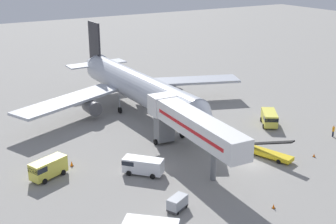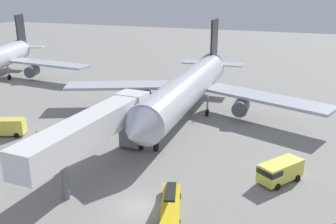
{
  "view_description": "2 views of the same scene",
  "coord_description": "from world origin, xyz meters",
  "px_view_note": "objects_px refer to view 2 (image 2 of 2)",
  "views": [
    {
      "loc": [
        -37.32,
        -41.15,
        26.04
      ],
      "look_at": [
        -3.32,
        16.17,
        2.95
      ],
      "focal_mm": 48.6,
      "sensor_mm": 36.0,
      "label": 1
    },
    {
      "loc": [
        13.19,
        -27.23,
        19.48
      ],
      "look_at": [
        -3.77,
        17.89,
        3.27
      ],
      "focal_mm": 40.03,
      "sensor_mm": 36.0,
      "label": 2
    }
  ],
  "objects_px": {
    "service_van_far_center": "(46,153)",
    "jet_bridge": "(98,127)",
    "safety_cone_alpha": "(37,132)",
    "airplane_at_gate": "(189,87)",
    "service_van_outer_right": "(279,171)",
    "belt_loader_truck": "(171,204)",
    "service_van_far_left": "(6,126)"
  },
  "relations": [
    {
      "from": "safety_cone_alpha",
      "to": "jet_bridge",
      "type": "bearing_deg",
      "value": -25.15
    },
    {
      "from": "service_van_far_left",
      "to": "service_van_outer_right",
      "type": "xyz_separation_m",
      "value": [
        36.1,
        -0.12,
        -0.09
      ]
    },
    {
      "from": "service_van_far_center",
      "to": "safety_cone_alpha",
      "type": "height_order",
      "value": "service_van_far_center"
    },
    {
      "from": "jet_bridge",
      "to": "belt_loader_truck",
      "type": "height_order",
      "value": "jet_bridge"
    },
    {
      "from": "safety_cone_alpha",
      "to": "airplane_at_gate",
      "type": "bearing_deg",
      "value": 41.8
    },
    {
      "from": "airplane_at_gate",
      "to": "safety_cone_alpha",
      "type": "xyz_separation_m",
      "value": [
        -17.18,
        -15.35,
        -4.26
      ]
    },
    {
      "from": "service_van_far_center",
      "to": "jet_bridge",
      "type": "bearing_deg",
      "value": 1.09
    },
    {
      "from": "airplane_at_gate",
      "to": "service_van_far_left",
      "type": "xyz_separation_m",
      "value": [
        -20.78,
        -17.05,
        -3.27
      ]
    },
    {
      "from": "safety_cone_alpha",
      "to": "service_van_far_center",
      "type": "bearing_deg",
      "value": -44.18
    },
    {
      "from": "airplane_at_gate",
      "to": "service_van_far_left",
      "type": "bearing_deg",
      "value": -140.63
    },
    {
      "from": "airplane_at_gate",
      "to": "belt_loader_truck",
      "type": "xyz_separation_m",
      "value": [
        6.61,
        -26.31,
        -3.84
      ]
    },
    {
      "from": "jet_bridge",
      "to": "airplane_at_gate",
      "type": "bearing_deg",
      "value": 81.52
    },
    {
      "from": "service_van_far_center",
      "to": "safety_cone_alpha",
      "type": "distance_m",
      "value": 9.6
    },
    {
      "from": "jet_bridge",
      "to": "service_van_far_left",
      "type": "relative_size",
      "value": 4.12
    },
    {
      "from": "service_van_far_left",
      "to": "service_van_outer_right",
      "type": "bearing_deg",
      "value": -0.19
    },
    {
      "from": "jet_bridge",
      "to": "service_van_far_left",
      "type": "bearing_deg",
      "value": 164.57
    },
    {
      "from": "jet_bridge",
      "to": "service_van_far_center",
      "type": "height_order",
      "value": "jet_bridge"
    },
    {
      "from": "belt_loader_truck",
      "to": "service_van_far_left",
      "type": "bearing_deg",
      "value": 161.32
    },
    {
      "from": "airplane_at_gate",
      "to": "service_van_far_left",
      "type": "height_order",
      "value": "airplane_at_gate"
    },
    {
      "from": "airplane_at_gate",
      "to": "service_van_far_center",
      "type": "relative_size",
      "value": 8.89
    },
    {
      "from": "service_van_far_left",
      "to": "safety_cone_alpha",
      "type": "xyz_separation_m",
      "value": [
        3.6,
        1.7,
        -1.0
      ]
    },
    {
      "from": "belt_loader_truck",
      "to": "service_van_far_left",
      "type": "distance_m",
      "value": 28.92
    },
    {
      "from": "jet_bridge",
      "to": "service_van_outer_right",
      "type": "bearing_deg",
      "value": 14.24
    },
    {
      "from": "airplane_at_gate",
      "to": "belt_loader_truck",
      "type": "relative_size",
      "value": 6.07
    },
    {
      "from": "belt_loader_truck",
      "to": "service_van_far_center",
      "type": "distance_m",
      "value": 17.47
    },
    {
      "from": "belt_loader_truck",
      "to": "safety_cone_alpha",
      "type": "distance_m",
      "value": 26.19
    },
    {
      "from": "service_van_far_center",
      "to": "safety_cone_alpha",
      "type": "bearing_deg",
      "value": 135.82
    },
    {
      "from": "jet_bridge",
      "to": "service_van_outer_right",
      "type": "height_order",
      "value": "jet_bridge"
    },
    {
      "from": "safety_cone_alpha",
      "to": "service_van_outer_right",
      "type": "bearing_deg",
      "value": -3.2
    },
    {
      "from": "belt_loader_truck",
      "to": "safety_cone_alpha",
      "type": "bearing_deg",
      "value": 155.26
    },
    {
      "from": "service_van_far_center",
      "to": "safety_cone_alpha",
      "type": "relative_size",
      "value": 7.04
    },
    {
      "from": "belt_loader_truck",
      "to": "service_van_outer_right",
      "type": "bearing_deg",
      "value": 46.38
    }
  ]
}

